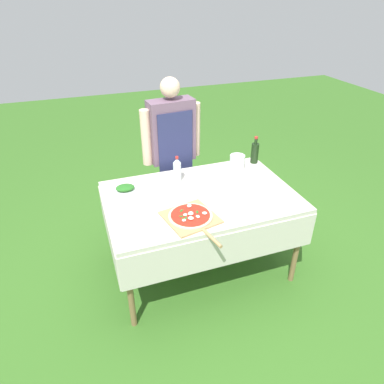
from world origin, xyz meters
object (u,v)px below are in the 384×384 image
Objects in this scene: person_cook at (172,146)px; plate_stack at (229,199)px; pizza_on_peel at (191,217)px; herb_container at (125,188)px; oil_bottle at (255,152)px; prep_table at (200,203)px; mixing_tub at (237,162)px; water_bottle at (177,170)px.

person_cook is 6.49× the size of plate_stack.
pizza_on_peel is 3.07× the size of herb_container.
oil_bottle reaches higher than plate_stack.
oil_bottle reaches higher than prep_table.
plate_stack is (0.35, 0.13, -0.00)m from pizza_on_peel.
oil_bottle is (0.70, -0.29, -0.04)m from person_cook.
oil_bottle reaches higher than mixing_tub.
water_bottle is 0.51m from plate_stack.
plate_stack is at bearing -39.85° from prep_table.
oil_bottle is 1.37× the size of herb_container.
mixing_tub is at bearing -161.00° from oil_bottle.
pizza_on_peel is at bearing -97.41° from water_bottle.
person_cook reaches higher than plate_stack.
prep_table is 7.99× the size of herb_container.
water_bottle is at bearing 2.00° from herb_container.
herb_container is at bearing 150.67° from plate_stack.
prep_table is at bearing -146.65° from mixing_tub.
plate_stack is at bearing -56.29° from water_bottle.
pizza_on_peel is at bearing -55.54° from herb_container.
water_bottle is at bearing 123.71° from plate_stack.
person_cook is 11.18× the size of mixing_tub.
water_bottle is (-0.77, -0.10, 0.00)m from oil_bottle.
plate_stack is at bearing 8.90° from pizza_on_peel.
person_cook is 2.64× the size of pizza_on_peel.
pizza_on_peel is 0.86m from mixing_tub.
prep_table is at bearing 140.15° from plate_stack.
oil_bottle is at bearing 26.01° from pizza_on_peel.
water_bottle is at bearing 110.91° from prep_table.
mixing_tub is (1.00, 0.04, 0.04)m from herb_container.
herb_container is 0.80× the size of plate_stack.
plate_stack is at bearing -122.24° from mixing_tub.
oil_bottle is at bearing 151.45° from person_cook.
prep_table is at bearing -150.79° from oil_bottle.
pizza_on_peel reaches higher than plate_stack.
pizza_on_peel is at bearing -159.45° from plate_stack.
pizza_on_peel is at bearing -142.34° from oil_bottle.
person_cook is 8.12× the size of herb_container.
herb_container is at bearing -174.52° from oil_bottle.
water_bottle reaches higher than plate_stack.
plate_stack is (0.17, -0.15, 0.08)m from prep_table.
prep_table is at bearing 86.75° from person_cook.
plate_stack is (-0.49, -0.52, -0.09)m from oil_bottle.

